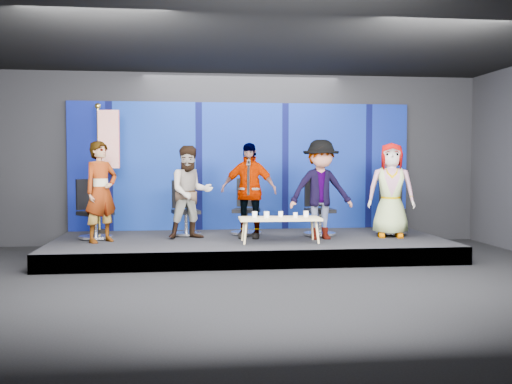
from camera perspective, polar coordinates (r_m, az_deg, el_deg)
ground at (r=8.02m, az=1.29°, el=-9.12°), size 10.00×10.00×0.00m
room_walls at (r=7.88m, az=1.31°, el=8.43°), size 10.02×8.02×3.51m
riser at (r=10.44m, az=-0.62°, el=-5.45°), size 7.00×3.00×0.30m
backdrop at (r=11.77m, az=-1.38°, el=2.59°), size 7.00×0.08×2.60m
chair_a at (r=10.70m, az=-15.94°, el=-2.63°), size 0.86×0.86×1.08m
panelist_a at (r=10.18m, az=-15.24°, el=0.02°), size 0.75×0.75×1.75m
chair_b at (r=10.88m, az=-7.08°, el=-2.52°), size 0.71×0.71×1.04m
panelist_b at (r=10.35m, az=-6.57°, el=-0.02°), size 0.94×0.81×1.68m
chair_c at (r=10.93m, az=-0.94°, el=-2.42°), size 0.74×0.74×1.07m
panelist_c at (r=10.39m, az=-0.75°, el=0.15°), size 1.09×0.66×1.74m
chair_d at (r=10.83m, az=6.31°, el=-2.43°), size 0.66×0.66×1.10m
panelist_d at (r=10.28m, az=6.51°, el=0.24°), size 1.20×0.74×1.79m
chair_e at (r=11.35m, az=13.37°, el=-2.29°), size 0.74×0.74×1.08m
panelist_e at (r=10.81m, az=13.35°, el=0.20°), size 0.97×0.76×1.74m
coffee_table at (r=9.85m, az=2.39°, el=-2.76°), size 1.41×0.63×0.43m
mug_a at (r=9.83m, az=-0.13°, el=-2.26°), size 0.09×0.09×0.10m
mug_b at (r=9.77m, az=1.06°, el=-2.28°), size 0.09×0.09×0.11m
mug_c at (r=9.99m, az=2.48°, el=-2.21°), size 0.08×0.08×0.09m
mug_d at (r=9.87m, az=3.96°, el=-2.30°), size 0.07×0.07×0.09m
mug_e at (r=9.94m, az=5.03°, el=-2.20°), size 0.09×0.09×0.11m
flag_stand at (r=11.11m, az=-14.87°, el=2.57°), size 0.57×0.33×2.49m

